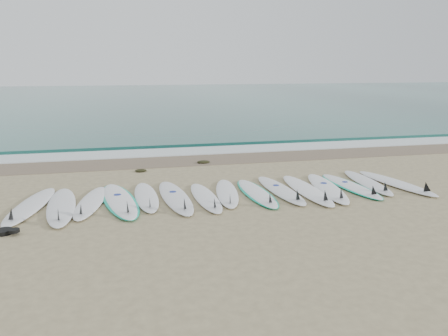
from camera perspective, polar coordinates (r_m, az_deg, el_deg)
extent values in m
plane|color=#9C8C65|center=(10.43, 0.62, -3.56)|extent=(120.00, 120.00, 0.00)
cube|color=#1F5D54|center=(42.37, -9.83, 9.01)|extent=(120.00, 55.00, 0.03)
cube|color=#715F4B|center=(14.32, -3.22, 1.10)|extent=(120.00, 1.80, 0.01)
cube|color=silver|center=(15.67, -4.09, 2.20)|extent=(120.00, 1.40, 0.04)
cube|color=#1F5D54|center=(17.12, -4.87, 3.24)|extent=(120.00, 1.00, 0.10)
ellipsoid|color=white|center=(10.41, -23.91, -4.49)|extent=(1.01, 2.82, 0.09)
cone|color=black|center=(9.47, -26.05, -5.39)|extent=(0.28, 0.33, 0.29)
ellipsoid|color=white|center=(10.13, -20.47, -4.65)|extent=(0.82, 2.89, 0.09)
cone|color=black|center=(9.09, -20.84, -5.60)|extent=(0.27, 0.32, 0.30)
ellipsoid|color=white|center=(10.21, -16.96, -4.27)|extent=(0.87, 2.55, 0.08)
cone|color=black|center=(9.32, -18.19, -5.09)|extent=(0.25, 0.29, 0.27)
ellipsoid|color=white|center=(10.17, -13.50, -4.08)|extent=(1.06, 2.95, 0.09)
ellipsoid|color=#09BE94|center=(10.18, -13.50, -4.12)|extent=(1.17, 2.99, 0.07)
cone|color=black|center=(9.13, -12.50, -4.93)|extent=(0.29, 0.34, 0.31)
cylinder|color=navy|center=(10.42, -13.76, -3.40)|extent=(0.19, 0.19, 0.01)
ellipsoid|color=white|center=(10.34, -10.13, -3.68)|extent=(0.61, 2.50, 0.08)
cone|color=black|center=(9.43, -9.67, -4.40)|extent=(0.22, 0.27, 0.27)
ellipsoid|color=silver|center=(10.19, -6.41, -3.77)|extent=(0.81, 2.88, 0.09)
cone|color=black|center=(9.17, -5.18, -4.60)|extent=(0.26, 0.32, 0.30)
cylinder|color=navy|center=(10.43, -6.71, -3.10)|extent=(0.18, 0.18, 0.01)
ellipsoid|color=white|center=(10.13, -2.45, -3.82)|extent=(0.60, 2.47, 0.08)
cone|color=black|center=(9.26, -1.23, -4.55)|extent=(0.22, 0.27, 0.26)
ellipsoid|color=white|center=(10.48, 0.38, -3.24)|extent=(0.88, 2.50, 0.08)
cone|color=black|center=(9.59, 0.80, -3.93)|extent=(0.24, 0.29, 0.26)
ellipsoid|color=white|center=(10.49, 4.27, -3.24)|extent=(0.59, 2.52, 0.08)
ellipsoid|color=#09BE94|center=(10.50, 4.27, -3.27)|extent=(0.68, 2.54, 0.06)
cone|color=black|center=(9.63, 6.04, -3.90)|extent=(0.22, 0.27, 0.27)
ellipsoid|color=white|center=(10.80, 7.33, -2.83)|extent=(0.70, 2.70, 0.09)
cone|color=black|center=(9.90, 9.58, -3.45)|extent=(0.24, 0.30, 0.29)
cylinder|color=navy|center=(11.01, 6.81, -2.25)|extent=(0.16, 0.16, 0.01)
ellipsoid|color=white|center=(10.89, 10.70, -2.80)|extent=(0.60, 2.84, 0.09)
cone|color=black|center=(9.94, 13.09, -3.47)|extent=(0.24, 0.30, 0.30)
ellipsoid|color=white|center=(11.17, 13.28, -2.52)|extent=(0.99, 2.86, 0.09)
cone|color=black|center=(10.19, 15.05, -3.18)|extent=(0.28, 0.33, 0.30)
cylinder|color=navy|center=(11.41, 12.89, -1.93)|extent=(0.18, 0.18, 0.01)
ellipsoid|color=white|center=(11.51, 16.16, -2.25)|extent=(0.74, 2.55, 0.08)
ellipsoid|color=#09BE94|center=(11.51, 16.16, -2.28)|extent=(0.83, 2.58, 0.06)
cone|color=black|center=(10.75, 18.93, -2.72)|extent=(0.24, 0.29, 0.27)
cylinder|color=navy|center=(11.69, 15.52, -1.76)|extent=(0.16, 0.16, 0.01)
ellipsoid|color=silver|center=(11.99, 18.15, -1.77)|extent=(0.75, 2.61, 0.08)
cone|color=black|center=(11.15, 20.32, -2.25)|extent=(0.24, 0.29, 0.27)
ellipsoid|color=white|center=(12.16, 21.44, -1.82)|extent=(1.00, 2.79, 0.09)
cone|color=black|center=(11.45, 24.92, -2.22)|extent=(0.28, 0.32, 0.29)
ellipsoid|color=black|center=(12.93, -10.81, -0.32)|extent=(0.34, 0.27, 0.07)
ellipsoid|color=black|center=(13.82, -2.70, 0.80)|extent=(0.41, 0.32, 0.08)
cylinder|color=black|center=(9.05, -26.83, -7.43)|extent=(0.32, 0.32, 0.08)
cylinder|color=black|center=(8.90, -25.75, -7.39)|extent=(0.20, 0.20, 0.06)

